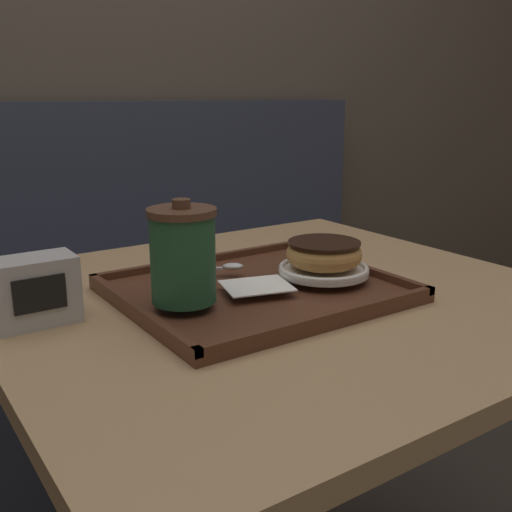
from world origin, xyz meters
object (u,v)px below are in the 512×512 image
Objects in this scene: coffee_cup_front at (183,255)px; donut_chocolate_glazed at (324,253)px; napkin_dispenser at (33,291)px; spoon at (220,267)px.

coffee_cup_front reaches higher than donut_chocolate_glazed.
coffee_cup_front is at bearing -27.25° from napkin_dispenser.
donut_chocolate_glazed is 0.17m from spoon.
donut_chocolate_glazed is 1.07× the size of napkin_dispenser.
donut_chocolate_glazed is at bearing -9.10° from spoon.
coffee_cup_front reaches higher than napkin_dispenser.
spoon is 1.13× the size of napkin_dispenser.
spoon is (-0.13, 0.11, -0.03)m from donut_chocolate_glazed.
donut_chocolate_glazed reaches higher than spoon.
napkin_dispenser reaches higher than spoon.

